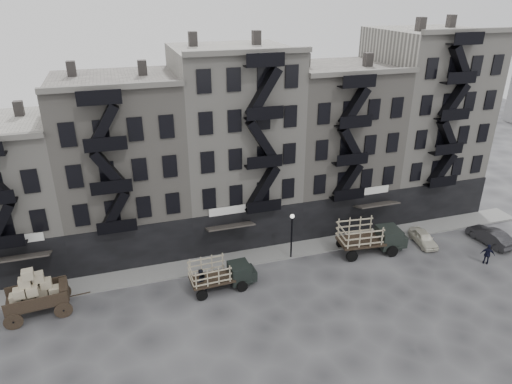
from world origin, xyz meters
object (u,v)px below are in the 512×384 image
object	(u,v)px
car_east	(423,238)
pedestrian_mid	(200,281)
wagon	(33,289)
policeman	(488,254)
stake_truck_east	(370,235)
car_far	(490,236)
stake_truck_west	(221,272)

from	to	relation	value
car_east	pedestrian_mid	distance (m)	20.94
wagon	policeman	distance (m)	35.98
stake_truck_east	policeman	distance (m)	9.80
wagon	car_east	bearing A→B (deg)	-5.35
stake_truck_east	car_far	size ratio (longest dim) A/B	1.41
stake_truck_west	stake_truck_east	xyz separation A→B (m)	(13.80, 1.29, 0.26)
stake_truck_west	policeman	distance (m)	22.63
pedestrian_mid	car_far	bearing A→B (deg)	162.76
stake_truck_east	pedestrian_mid	size ratio (longest dim) A/B	3.08
wagon	policeman	world-z (taller)	wagon
wagon	stake_truck_east	size ratio (longest dim) A/B	0.75
stake_truck_west	car_east	bearing A→B (deg)	0.34
car_east	pedestrian_mid	xyz separation A→B (m)	(-20.91, -1.07, 0.40)
pedestrian_mid	car_east	bearing A→B (deg)	167.14
car_east	policeman	world-z (taller)	policeman
stake_truck_west	car_far	bearing A→B (deg)	-4.36
car_far	policeman	xyz separation A→B (m)	(-2.85, -2.72, 0.20)
stake_truck_east	car_far	bearing A→B (deg)	-4.44
wagon	stake_truck_east	bearing A→B (deg)	-4.82
wagon	stake_truck_east	xyz separation A→B (m)	(27.13, 0.32, -0.43)
stake_truck_east	car_east	bearing A→B (deg)	2.97
stake_truck_west	wagon	bearing A→B (deg)	173.09
wagon	car_east	world-z (taller)	wagon
wagon	car_far	world-z (taller)	wagon
car_east	policeman	size ratio (longest dim) A/B	1.93
car_east	car_far	size ratio (longest dim) A/B	0.81
pedestrian_mid	stake_truck_west	bearing A→B (deg)	165.01
stake_truck_east	policeman	xyz separation A→B (m)	(8.56, -4.71, -0.80)
stake_truck_west	car_east	distance (m)	19.34
car_far	pedestrian_mid	size ratio (longest dim) A/B	2.18
stake_truck_west	pedestrian_mid	distance (m)	1.68
wagon	policeman	xyz separation A→B (m)	(35.69, -4.39, -1.23)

